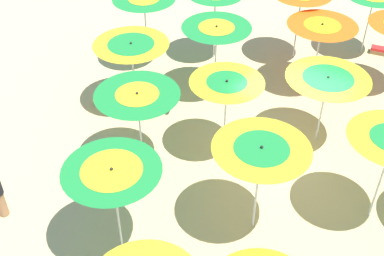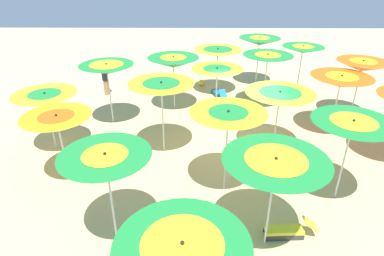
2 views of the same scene
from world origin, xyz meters
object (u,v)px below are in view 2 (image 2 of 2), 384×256
(beach_umbrella_6, at_px, (228,119))
(beach_umbrella_7, at_px, (279,98))
(beach_umbrella_18, at_px, (218,53))
(beach_ball, at_px, (202,83))
(beach_umbrella_11, at_px, (161,89))
(beach_umbrella_14, at_px, (303,50))
(beach_umbrella_16, at_px, (107,69))
(beach_umbrella_2, at_px, (352,128))
(lounger_2, at_px, (218,93))
(beach_umbrella_9, at_px, (362,66))
(beach_umbrella_10, at_px, (57,122))
(beach_umbrella_8, at_px, (341,81))
(lounger_0, at_px, (287,230))
(beach_umbrella_15, at_px, (45,98))
(beach_umbrella_19, at_px, (259,41))
(beach_umbrella_12, at_px, (217,72))
(beach_umbrella_13, at_px, (268,58))
(beach_umbrella_0, at_px, (182,251))
(beach_umbrella_1, at_px, (275,165))
(beach_umbrella_17, at_px, (173,62))
(beach_umbrella_5, at_px, (106,161))

(beach_umbrella_6, xyz_separation_m, beach_umbrella_7, (2.31, -1.92, -0.33))
(beach_umbrella_18, xyz_separation_m, beach_ball, (0.97, 0.73, -1.87))
(beach_umbrella_11, distance_m, beach_umbrella_18, 5.99)
(beach_umbrella_14, xyz_separation_m, beach_umbrella_16, (-2.97, 8.37, -0.01))
(beach_ball, bearing_deg, beach_umbrella_14, -106.55)
(beach_umbrella_16, bearing_deg, beach_umbrella_2, -122.38)
(beach_umbrella_14, height_order, lounger_2, beach_umbrella_14)
(beach_umbrella_9, height_order, beach_umbrella_10, beach_umbrella_9)
(beach_umbrella_7, distance_m, beach_umbrella_10, 6.97)
(beach_umbrella_8, xyz_separation_m, beach_umbrella_10, (-3.08, 9.25, -0.17))
(beach_ball, bearing_deg, lounger_0, -169.57)
(beach_umbrella_6, xyz_separation_m, beach_umbrella_18, (7.77, -0.19, -0.27))
(beach_umbrella_8, bearing_deg, beach_umbrella_14, 5.23)
(beach_umbrella_15, bearing_deg, beach_umbrella_18, -47.53)
(beach_umbrella_19, bearing_deg, beach_umbrella_18, 120.79)
(beach_umbrella_18, bearing_deg, beach_umbrella_6, 178.59)
(beach_umbrella_12, distance_m, beach_umbrella_13, 2.91)
(beach_umbrella_16, distance_m, beach_umbrella_19, 8.15)
(beach_umbrella_11, height_order, beach_umbrella_18, beach_umbrella_11)
(beach_umbrella_7, bearing_deg, lounger_0, 172.96)
(beach_umbrella_2, height_order, beach_ball, beach_umbrella_2)
(beach_umbrella_8, bearing_deg, beach_umbrella_19, 20.53)
(beach_umbrella_2, distance_m, beach_umbrella_6, 3.18)
(beach_umbrella_14, bearing_deg, beach_umbrella_0, 155.86)
(beach_umbrella_14, xyz_separation_m, lounger_0, (-9.20, 2.68, -2.10))
(beach_umbrella_1, distance_m, beach_ball, 11.10)
(beach_umbrella_8, relative_size, beach_umbrella_13, 0.96)
(beach_umbrella_2, height_order, beach_umbrella_14, beach_umbrella_14)
(beach_umbrella_12, distance_m, lounger_2, 3.54)
(beach_umbrella_15, bearing_deg, beach_umbrella_17, -48.48)
(beach_umbrella_8, distance_m, beach_umbrella_11, 6.56)
(beach_umbrella_1, bearing_deg, beach_ball, 7.13)
(beach_umbrella_5, height_order, lounger_2, beach_umbrella_5)
(beach_umbrella_14, bearing_deg, beach_umbrella_10, 127.50)
(beach_umbrella_0, xyz_separation_m, beach_umbrella_17, (9.94, 0.75, 0.16))
(beach_umbrella_7, relative_size, beach_umbrella_15, 1.06)
(beach_umbrella_2, distance_m, beach_umbrella_16, 8.81)
(beach_umbrella_10, xyz_separation_m, beach_umbrella_12, (3.75, -4.77, 0.27))
(beach_umbrella_11, xyz_separation_m, beach_ball, (6.54, -1.43, -2.13))
(beach_umbrella_13, bearing_deg, beach_umbrella_9, -107.48)
(beach_umbrella_0, height_order, beach_umbrella_10, beach_umbrella_0)
(beach_umbrella_13, height_order, beach_umbrella_15, beach_umbrella_13)
(beach_umbrella_9, distance_m, beach_umbrella_17, 7.63)
(beach_umbrella_9, xyz_separation_m, beach_umbrella_13, (1.12, 3.55, -0.01))
(beach_umbrella_0, bearing_deg, beach_umbrella_13, -17.84)
(beach_umbrella_11, relative_size, beach_umbrella_13, 1.05)
(beach_umbrella_1, bearing_deg, beach_umbrella_12, 7.70)
(beach_umbrella_8, height_order, beach_ball, beach_umbrella_8)
(beach_umbrella_12, bearing_deg, beach_ball, 6.32)
(lounger_0, bearing_deg, beach_umbrella_1, 19.37)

